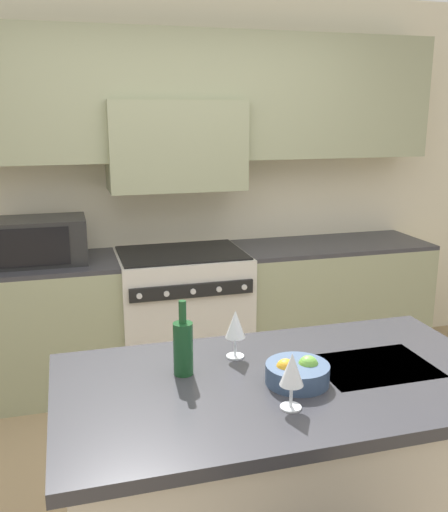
# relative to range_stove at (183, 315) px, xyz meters

# --- Properties ---
(back_cabinetry) EXTENTS (10.00, 0.46, 2.70)m
(back_cabinetry) POSITION_rel_range_stove_xyz_m (0.00, 0.27, 1.14)
(back_cabinetry) COLOR beige
(back_cabinetry) RESTS_ON ground_plane
(back_counter) EXTENTS (3.76, 0.62, 0.92)m
(back_counter) POSITION_rel_range_stove_xyz_m (0.00, 0.02, -0.01)
(back_counter) COLOR gray
(back_counter) RESTS_ON ground_plane
(range_stove) EXTENTS (0.89, 0.70, 0.93)m
(range_stove) POSITION_rel_range_stove_xyz_m (0.00, 0.00, 0.00)
(range_stove) COLOR beige
(range_stove) RESTS_ON ground_plane
(microwave) EXTENTS (0.55, 0.38, 0.29)m
(microwave) POSITION_rel_range_stove_xyz_m (-0.91, 0.02, 0.60)
(microwave) COLOR black
(microwave) RESTS_ON back_counter
(kitchen_island) EXTENTS (1.65, 0.90, 0.93)m
(kitchen_island) POSITION_rel_range_stove_xyz_m (-0.03, -2.00, 0.00)
(kitchen_island) COLOR beige
(kitchen_island) RESTS_ON ground_plane
(wine_bottle) EXTENTS (0.07, 0.07, 0.29)m
(wine_bottle) POSITION_rel_range_stove_xyz_m (-0.38, -1.87, 0.57)
(wine_bottle) COLOR #194723
(wine_bottle) RESTS_ON kitchen_island
(wine_glass_near) EXTENTS (0.08, 0.08, 0.19)m
(wine_glass_near) POSITION_rel_range_stove_xyz_m (-0.09, -2.21, 0.60)
(wine_glass_near) COLOR white
(wine_glass_near) RESTS_ON kitchen_island
(wine_glass_far) EXTENTS (0.08, 0.08, 0.19)m
(wine_glass_far) POSITION_rel_range_stove_xyz_m (-0.15, -1.78, 0.60)
(wine_glass_far) COLOR white
(wine_glass_far) RESTS_ON kitchen_island
(fruit_bowl) EXTENTS (0.23, 0.23, 0.10)m
(fruit_bowl) POSITION_rel_range_stove_xyz_m (-0.00, -2.05, 0.51)
(fruit_bowl) COLOR #384C6B
(fruit_bowl) RESTS_ON kitchen_island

